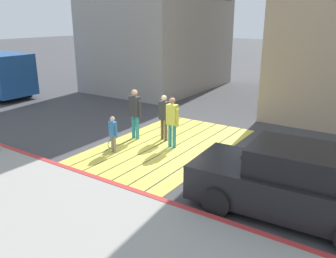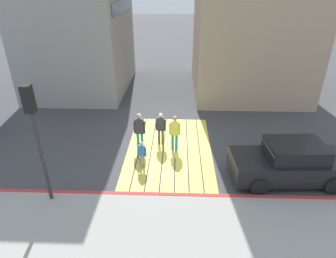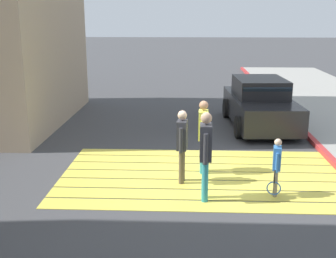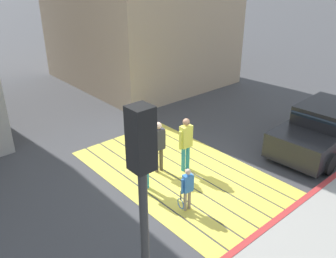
{
  "view_description": "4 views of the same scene",
  "coord_description": "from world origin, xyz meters",
  "px_view_note": "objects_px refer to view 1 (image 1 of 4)",
  "views": [
    {
      "loc": [
        -9.13,
        -6.19,
        4.15
      ],
      "look_at": [
        -0.57,
        -0.44,
        0.83
      ],
      "focal_mm": 37.25,
      "sensor_mm": 36.0,
      "label": 1
    },
    {
      "loc": [
        -11.28,
        -0.35,
        6.89
      ],
      "look_at": [
        0.42,
        0.08,
        0.84
      ],
      "focal_mm": 30.78,
      "sensor_mm": 36.0,
      "label": 2
    },
    {
      "loc": [
        0.36,
        9.42,
        3.59
      ],
      "look_at": [
        0.79,
        -0.22,
        1.04
      ],
      "focal_mm": 46.86,
      "sensor_mm": 36.0,
      "label": 3
    },
    {
      "loc": [
        -6.67,
        6.24,
        5.73
      ],
      "look_at": [
        0.49,
        0.02,
        1.28
      ],
      "focal_mm": 37.94,
      "sensor_mm": 36.0,
      "label": 4
    }
  ],
  "objects_px": {
    "pedestrian_child_with_racket": "(113,133)",
    "pedestrian_adult_lead": "(172,119)",
    "pedestrian_adult_side": "(164,114)",
    "car_parked_near_curb": "(292,183)",
    "pedestrian_adult_trailing": "(135,111)"
  },
  "relations": [
    {
      "from": "pedestrian_adult_trailing",
      "to": "pedestrian_adult_side",
      "type": "bearing_deg",
      "value": -62.97
    },
    {
      "from": "pedestrian_adult_side",
      "to": "pedestrian_child_with_racket",
      "type": "height_order",
      "value": "pedestrian_adult_side"
    },
    {
      "from": "pedestrian_child_with_racket",
      "to": "car_parked_near_curb",
      "type": "bearing_deg",
      "value": -95.62
    },
    {
      "from": "car_parked_near_curb",
      "to": "pedestrian_adult_side",
      "type": "relative_size",
      "value": 2.72
    },
    {
      "from": "pedestrian_adult_side",
      "to": "pedestrian_child_with_racket",
      "type": "bearing_deg",
      "value": 160.89
    },
    {
      "from": "car_parked_near_curb",
      "to": "pedestrian_adult_lead",
      "type": "height_order",
      "value": "pedestrian_adult_lead"
    },
    {
      "from": "pedestrian_adult_lead",
      "to": "pedestrian_child_with_racket",
      "type": "height_order",
      "value": "pedestrian_adult_lead"
    },
    {
      "from": "car_parked_near_curb",
      "to": "pedestrian_adult_lead",
      "type": "xyz_separation_m",
      "value": [
        1.99,
        4.39,
        0.26
      ]
    },
    {
      "from": "pedestrian_adult_lead",
      "to": "pedestrian_adult_trailing",
      "type": "height_order",
      "value": "pedestrian_adult_trailing"
    },
    {
      "from": "pedestrian_adult_lead",
      "to": "pedestrian_adult_side",
      "type": "relative_size",
      "value": 1.05
    },
    {
      "from": "car_parked_near_curb",
      "to": "pedestrian_adult_side",
      "type": "height_order",
      "value": "pedestrian_adult_side"
    },
    {
      "from": "pedestrian_child_with_racket",
      "to": "pedestrian_adult_trailing",
      "type": "bearing_deg",
      "value": 10.17
    },
    {
      "from": "car_parked_near_curb",
      "to": "pedestrian_child_with_racket",
      "type": "distance_m",
      "value": 5.73
    },
    {
      "from": "car_parked_near_curb",
      "to": "pedestrian_adult_trailing",
      "type": "bearing_deg",
      "value": 71.52
    },
    {
      "from": "pedestrian_child_with_racket",
      "to": "pedestrian_adult_lead",
      "type": "bearing_deg",
      "value": -42.5
    }
  ]
}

